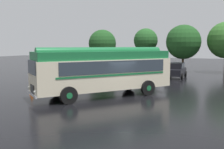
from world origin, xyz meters
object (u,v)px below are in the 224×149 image
object	(u,v)px
vintage_bus	(104,70)
traffic_cone	(32,91)
car_near_left	(150,68)
car_mid_left	(176,70)

from	to	relation	value
vintage_bus	traffic_cone	bearing A→B (deg)	-163.13
vintage_bus	traffic_cone	size ratio (longest dim) A/B	17.02
car_near_left	car_mid_left	bearing A→B (deg)	-17.42
vintage_bus	car_mid_left	bearing A→B (deg)	76.66
vintage_bus	car_near_left	distance (m)	14.15
traffic_cone	vintage_bus	bearing A→B (deg)	16.87
car_mid_left	traffic_cone	xyz separation A→B (m)	(-8.24, -14.65, -0.57)
car_mid_left	traffic_cone	size ratio (longest dim) A/B	7.72
car_mid_left	traffic_cone	world-z (taller)	car_mid_left
vintage_bus	car_near_left	bearing A→B (deg)	90.46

